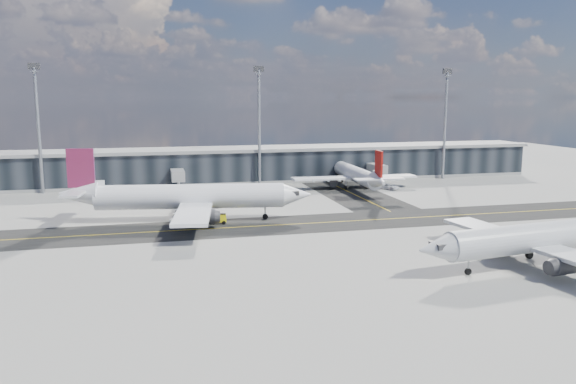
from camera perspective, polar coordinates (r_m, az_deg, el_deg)
name	(u,v)px	position (r m, az deg, el deg)	size (l,w,h in m)	color
ground	(315,229)	(93.23, 2.73, -3.73)	(300.00, 300.00, 0.00)	gray
taxiway_lanes	(318,214)	(104.36, 3.12, -2.29)	(180.00, 63.00, 0.03)	black
terminal_concourse	(255,166)	(145.27, -3.41, 2.70)	(152.00, 19.80, 8.80)	black
floodlight_masts	(259,122)	(137.54, -2.95, 7.13)	(102.50, 0.70, 28.90)	gray
airliner_af	(187,197)	(99.78, -10.22, -0.49)	(43.59, 37.31, 12.92)	white
airliner_redtail	(356,175)	(133.12, 6.96, 1.75)	(30.24, 35.51, 10.53)	white
airliner_near	(545,237)	(79.70, 24.68, -4.17)	(37.99, 32.48, 11.25)	#BABCBF
baggage_tug	(220,219)	(97.09, -6.94, -2.74)	(2.85, 1.63, 1.72)	yellow
service_van	(389,187)	(134.54, 10.23, 0.54)	(2.22, 4.81, 1.34)	white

